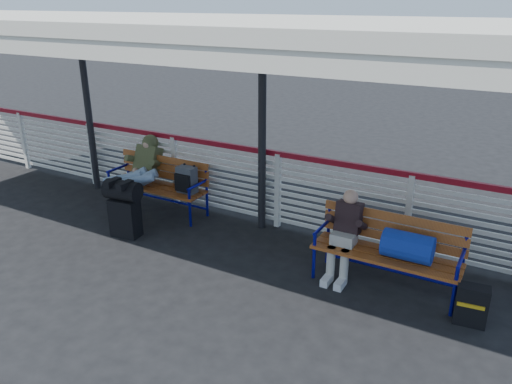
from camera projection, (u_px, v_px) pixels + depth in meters
The scene contains 9 objects.
ground at pixel (97, 245), 7.33m from camera, with size 60.00×60.00×0.00m, color black.
fence at pixel (175, 167), 8.63m from camera, with size 12.08×0.08×1.24m.
canopy at pixel (119, 25), 6.93m from camera, with size 12.60×3.60×3.16m.
luggage_stack at pixel (124, 206), 7.46m from camera, with size 0.57×0.37×0.89m.
bench_left at pixel (166, 179), 8.27m from camera, with size 1.80×0.56×0.92m.
bench_right at pixel (398, 246), 6.02m from camera, with size 1.80×0.56×0.92m.
traveler_man at pixel (137, 174), 8.08m from camera, with size 0.94×1.64×0.77m.
companion_person at pixel (344, 234), 6.32m from camera, with size 0.32×0.66×1.15m.
suitcase_side at pixel (471, 305), 5.48m from camera, with size 0.36×0.24×0.47m.
Camera 1 is at (5.26, -4.55, 3.37)m, focal length 35.00 mm.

